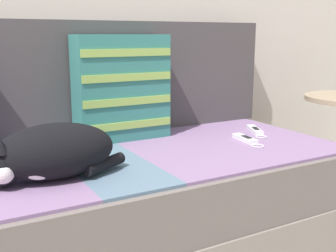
% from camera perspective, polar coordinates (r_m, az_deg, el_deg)
% --- Properties ---
extents(couch, '(1.93, 0.84, 0.38)m').
position_cam_1_polar(couch, '(1.58, -9.21, -10.92)').
color(couch, gray).
rests_on(couch, ground_plane).
extents(sofa_backrest, '(1.89, 0.14, 0.48)m').
position_cam_1_polar(sofa_backrest, '(1.80, -13.63, 6.08)').
color(sofa_backrest, '#474242').
rests_on(sofa_backrest, couch).
extents(throw_pillow_striped, '(0.38, 0.14, 0.42)m').
position_cam_1_polar(throw_pillow_striped, '(1.72, -6.29, 5.18)').
color(throw_pillow_striped, '#337A70').
rests_on(throw_pillow_striped, couch).
extents(sleeping_cat, '(0.44, 0.19, 0.17)m').
position_cam_1_polar(sleeping_cat, '(1.29, -15.98, -3.64)').
color(sleeping_cat, black).
rests_on(sleeping_cat, couch).
extents(game_remote_near, '(0.07, 0.20, 0.02)m').
position_cam_1_polar(game_remote_near, '(1.73, 10.52, -1.78)').
color(game_remote_near, white).
rests_on(game_remote_near, couch).
extents(game_remote_far, '(0.12, 0.20, 0.02)m').
position_cam_1_polar(game_remote_far, '(1.89, 11.74, -0.60)').
color(game_remote_far, white).
rests_on(game_remote_far, couch).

